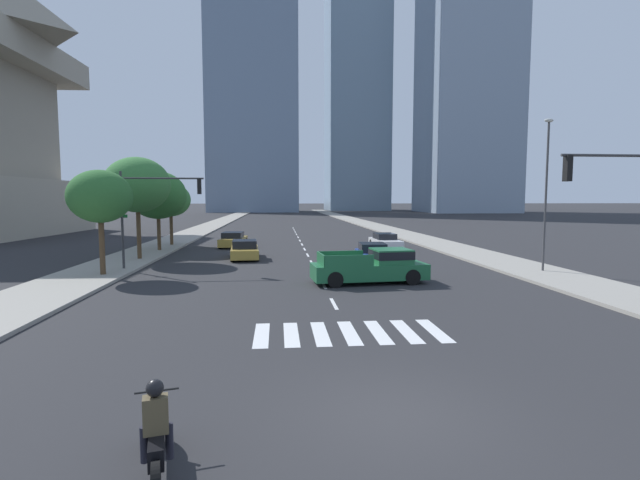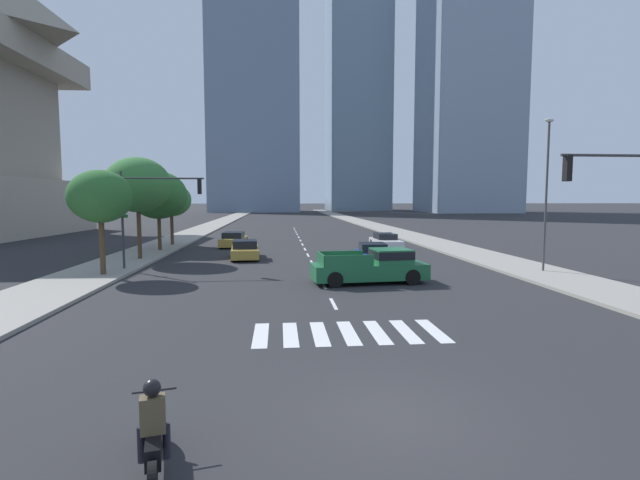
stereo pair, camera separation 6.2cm
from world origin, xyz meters
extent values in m
plane|color=#28282B|center=(0.00, 0.00, 0.00)|extent=(800.00, 800.00, 0.00)
cube|color=gray|center=(12.22, 30.00, 0.07)|extent=(4.00, 260.00, 0.15)
cube|color=gray|center=(-12.22, 30.00, 0.07)|extent=(4.00, 260.00, 0.15)
cube|color=silver|center=(-2.70, 5.56, 0.00)|extent=(0.45, 2.61, 0.01)
cube|color=silver|center=(-1.80, 5.56, 0.00)|extent=(0.45, 2.61, 0.01)
cube|color=silver|center=(-0.90, 5.56, 0.00)|extent=(0.45, 2.61, 0.01)
cube|color=silver|center=(0.00, 5.56, 0.00)|extent=(0.45, 2.61, 0.01)
cube|color=silver|center=(0.90, 5.56, 0.00)|extent=(0.45, 2.61, 0.01)
cube|color=silver|center=(1.80, 5.56, 0.00)|extent=(0.45, 2.61, 0.01)
cube|color=silver|center=(2.70, 5.56, 0.00)|extent=(0.45, 2.61, 0.01)
cube|color=silver|center=(0.00, 9.56, 0.00)|extent=(0.14, 2.00, 0.01)
cube|color=silver|center=(0.00, 13.56, 0.00)|extent=(0.14, 2.00, 0.01)
cube|color=silver|center=(0.00, 17.56, 0.00)|extent=(0.14, 2.00, 0.01)
cube|color=silver|center=(0.00, 21.56, 0.00)|extent=(0.14, 2.00, 0.01)
cube|color=silver|center=(0.00, 25.56, 0.00)|extent=(0.14, 2.00, 0.01)
cube|color=silver|center=(0.00, 29.56, 0.00)|extent=(0.14, 2.00, 0.01)
cube|color=silver|center=(0.00, 33.56, 0.00)|extent=(0.14, 2.00, 0.01)
cube|color=silver|center=(0.00, 37.56, 0.00)|extent=(0.14, 2.00, 0.01)
cube|color=silver|center=(0.00, 41.56, 0.00)|extent=(0.14, 2.00, 0.01)
cube|color=silver|center=(0.00, 45.56, 0.00)|extent=(0.14, 2.00, 0.01)
cube|color=silver|center=(0.00, 49.56, 0.00)|extent=(0.14, 2.00, 0.01)
cube|color=silver|center=(0.00, 53.56, 0.00)|extent=(0.14, 2.00, 0.01)
cube|color=silver|center=(0.00, 57.56, 0.00)|extent=(0.14, 2.00, 0.01)
cylinder|color=black|center=(-4.21, -0.68, 0.30)|extent=(0.25, 0.61, 0.60)
cube|color=black|center=(-4.03, -1.47, 0.52)|extent=(0.51, 1.32, 0.32)
cylinder|color=#B2B2B7|center=(-4.19, -0.78, 0.60)|extent=(0.13, 0.32, 0.67)
cylinder|color=black|center=(-4.20, -0.73, 0.97)|extent=(0.69, 0.19, 0.04)
cube|color=brown|center=(-4.01, -1.57, 0.96)|extent=(0.40, 0.31, 0.55)
sphere|color=black|center=(-4.01, -1.57, 1.36)|extent=(0.26, 0.26, 0.26)
cylinder|color=black|center=(-4.21, -1.51, 0.47)|extent=(0.14, 0.14, 0.55)
cylinder|color=black|center=(-3.86, -1.43, 0.47)|extent=(0.14, 0.14, 0.55)
cube|color=#1E6038|center=(2.27, 13.90, 0.59)|extent=(5.76, 2.45, 0.75)
cube|color=#1E6038|center=(3.39, 14.01, 1.32)|extent=(1.95, 1.94, 0.70)
cube|color=black|center=(3.39, 14.01, 1.40)|extent=(1.97, 1.98, 0.39)
cube|color=#1E6038|center=(0.96, 14.71, 1.25)|extent=(2.35, 0.30, 0.55)
cube|color=#1E6038|center=(1.13, 12.86, 1.25)|extent=(2.35, 0.30, 0.55)
cube|color=#1E6038|center=(-0.12, 13.67, 1.25)|extent=(0.25, 1.85, 0.55)
cylinder|color=black|center=(4.09, 14.94, 0.38)|extent=(0.78, 0.33, 0.76)
cylinder|color=black|center=(4.25, 13.22, 0.38)|extent=(0.78, 0.33, 0.76)
cylinder|color=black|center=(0.30, 14.58, 0.38)|extent=(0.78, 0.33, 0.76)
cylinder|color=black|center=(0.46, 12.86, 0.38)|extent=(0.78, 0.33, 0.76)
cube|color=#B28E38|center=(-4.48, 23.96, 0.47)|extent=(2.14, 4.60, 0.61)
cube|color=black|center=(-4.46, 23.74, 1.04)|extent=(1.75, 2.13, 0.53)
cylinder|color=black|center=(-5.41, 25.43, 0.32)|extent=(0.26, 0.65, 0.64)
cylinder|color=black|center=(-3.76, 25.54, 0.32)|extent=(0.26, 0.65, 0.64)
cylinder|color=black|center=(-5.20, 22.38, 0.32)|extent=(0.26, 0.65, 0.64)
cylinder|color=black|center=(-3.55, 22.50, 0.32)|extent=(0.26, 0.65, 0.64)
cube|color=navy|center=(3.84, 20.57, 0.46)|extent=(2.07, 4.55, 0.60)
cube|color=black|center=(3.86, 20.79, 1.03)|extent=(1.71, 2.09, 0.54)
cylinder|color=black|center=(4.58, 19.01, 0.32)|extent=(0.26, 0.65, 0.64)
cylinder|color=black|center=(2.94, 19.11, 0.32)|extent=(0.26, 0.65, 0.64)
cylinder|color=black|center=(4.75, 22.04, 0.32)|extent=(0.26, 0.65, 0.64)
cylinder|color=black|center=(3.11, 22.13, 0.32)|extent=(0.26, 0.65, 0.64)
cube|color=#B28E38|center=(-6.01, 32.01, 0.48)|extent=(2.18, 4.58, 0.64)
cube|color=black|center=(-6.02, 31.78, 1.04)|extent=(1.78, 2.12, 0.49)
cylinder|color=black|center=(-6.74, 33.58, 0.32)|extent=(0.27, 0.65, 0.64)
cylinder|color=black|center=(-5.05, 33.46, 0.32)|extent=(0.27, 0.65, 0.64)
cylinder|color=black|center=(-6.96, 30.55, 0.32)|extent=(0.27, 0.65, 0.64)
cylinder|color=black|center=(-5.27, 30.43, 0.32)|extent=(0.27, 0.65, 0.64)
cube|color=silver|center=(6.73, 29.41, 0.47)|extent=(1.91, 4.84, 0.62)
cube|color=black|center=(6.72, 29.65, 1.02)|extent=(1.62, 2.20, 0.48)
cylinder|color=black|center=(7.57, 27.81, 0.32)|extent=(0.24, 0.65, 0.64)
cylinder|color=black|center=(5.98, 27.76, 0.32)|extent=(0.24, 0.65, 0.64)
cylinder|color=black|center=(7.48, 31.06, 0.32)|extent=(0.24, 0.65, 0.64)
cylinder|color=black|center=(5.89, 31.02, 0.32)|extent=(0.24, 0.65, 0.64)
cylinder|color=#333335|center=(9.45, 6.98, 5.64)|extent=(3.75, 0.10, 0.10)
cube|color=black|center=(7.82, 6.98, 5.19)|extent=(0.20, 0.28, 0.90)
sphere|color=red|center=(7.82, 6.98, 5.49)|extent=(0.18, 0.18, 0.18)
sphere|color=orange|center=(7.82, 6.98, 5.19)|extent=(0.18, 0.18, 0.18)
sphere|color=green|center=(7.82, 6.98, 4.89)|extent=(0.18, 0.18, 0.18)
cylinder|color=#333335|center=(-11.02, 19.01, 2.93)|extent=(0.14, 0.14, 5.55)
cylinder|color=#333335|center=(-8.72, 19.01, 5.30)|extent=(4.61, 0.10, 0.10)
cube|color=black|center=(-6.66, 19.01, 4.85)|extent=(0.20, 0.28, 0.90)
sphere|color=red|center=(-6.66, 19.01, 5.15)|extent=(0.18, 0.18, 0.18)
sphere|color=orange|center=(-6.66, 19.01, 4.85)|extent=(0.18, 0.18, 0.18)
sphere|color=green|center=(-6.66, 19.01, 4.55)|extent=(0.18, 0.18, 0.18)
cube|color=#19662D|center=(-11.02, 19.01, 3.15)|extent=(0.60, 0.04, 0.18)
cylinder|color=#3F3F42|center=(12.52, 16.03, 4.21)|extent=(0.12, 0.12, 8.12)
ellipsoid|color=beige|center=(12.52, 16.03, 8.37)|extent=(0.50, 0.24, 0.20)
cylinder|color=#4C3823|center=(-11.42, 16.92, 1.56)|extent=(0.28, 0.28, 2.81)
ellipsoid|color=#2D662D|center=(-11.42, 16.92, 4.26)|extent=(3.25, 3.25, 2.76)
cylinder|color=#4C3823|center=(-11.42, 23.49, 1.75)|extent=(0.28, 0.28, 3.19)
ellipsoid|color=#387538|center=(-11.42, 23.49, 5.06)|extent=(4.29, 4.29, 3.65)
cylinder|color=#4C3823|center=(-11.42, 28.75, 1.41)|extent=(0.28, 0.28, 2.53)
ellipsoid|color=#2D662D|center=(-11.42, 28.75, 4.42)|extent=(4.34, 4.34, 3.69)
cylinder|color=#4C3823|center=(-11.42, 33.04, 1.42)|extent=(0.28, 0.28, 2.54)
ellipsoid|color=#387538|center=(-11.42, 33.04, 4.05)|extent=(3.40, 3.40, 2.89)
cube|color=slate|center=(-9.58, 142.52, 62.94)|extent=(27.76, 20.45, 125.88)
cube|color=#7A93A8|center=(26.02, 158.80, 48.02)|extent=(20.82, 23.51, 96.03)
cube|color=#8C9EB2|center=(55.14, 130.68, 59.86)|extent=(25.64, 25.03, 119.73)
camera|label=1|loc=(-2.19, -8.37, 4.14)|focal=26.09mm
camera|label=2|loc=(-2.13, -8.37, 4.14)|focal=26.09mm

